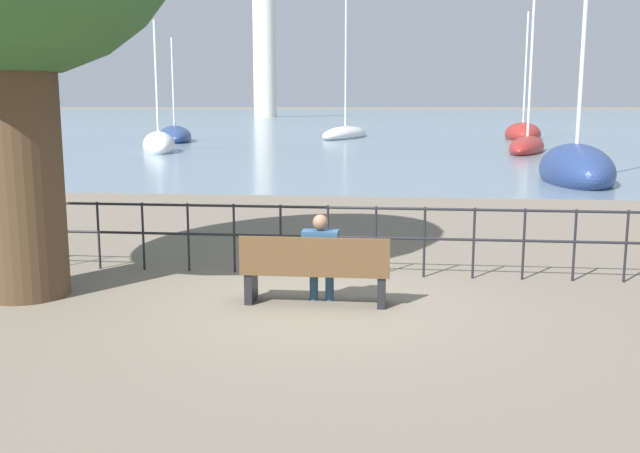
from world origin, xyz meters
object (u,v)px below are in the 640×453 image
sailboat_0 (159,145)px  sailboat_4 (175,136)px  seated_person_left (321,254)px  sailboat_1 (345,134)px  sailboat_5 (527,147)px  sailboat_2 (576,169)px  sailboat_3 (523,134)px  harbor_lighthouse (265,50)px  park_bench (315,271)px

sailboat_0 → sailboat_4: 10.98m
seated_person_left → sailboat_4: bearing=110.2°
sailboat_1 → sailboat_5: (10.79, -14.47, -0.02)m
sailboat_4 → seated_person_left: bearing=-89.6°
seated_person_left → sailboat_2: 16.81m
sailboat_2 → sailboat_3: sailboat_2 is taller
sailboat_0 → harbor_lighthouse: harbor_lighthouse is taller
sailboat_1 → sailboat_5: 18.05m
park_bench → sailboat_3: sailboat_3 is taller
seated_person_left → sailboat_0: size_ratio=0.16×
sailboat_0 → sailboat_3: (21.69, 15.97, 0.04)m
sailboat_0 → harbor_lighthouse: size_ratio=0.27×
sailboat_2 → sailboat_3: size_ratio=1.14×
sailboat_2 → sailboat_0: bearing=148.1°
park_bench → harbor_lighthouse: 129.56m
sailboat_0 → sailboat_4: bearing=81.2°
seated_person_left → sailboat_5: sailboat_5 is taller
sailboat_5 → sailboat_4: bearing=174.0°
sailboat_3 → sailboat_4: size_ratio=1.19×
park_bench → sailboat_2: sailboat_2 is taller
sailboat_0 → harbor_lighthouse: (-12.66, 98.23, 12.15)m
sailboat_0 → sailboat_2: bearing=-57.0°
harbor_lighthouse → sailboat_3: bearing=-67.3°
park_bench → harbor_lighthouse: bearing=100.9°
seated_person_left → sailboat_4: 41.59m
seated_person_left → harbor_lighthouse: bearing=101.0°
sailboat_1 → sailboat_2: size_ratio=1.12×
park_bench → seated_person_left: seated_person_left is taller
sailboat_3 → harbor_lighthouse: size_ratio=0.35×
sailboat_1 → sailboat_4: 12.65m
sailboat_0 → sailboat_1: 18.53m
sailboat_0 → sailboat_2: (18.62, -12.97, 0.06)m
sailboat_1 → sailboat_5: sailboat_1 is taller
park_bench → sailboat_0: size_ratio=0.26×
seated_person_left → harbor_lighthouse: harbor_lighthouse is taller
sailboat_0 → sailboat_3: bearing=14.3°
sailboat_0 → sailboat_5: (19.59, 1.83, -0.06)m
sailboat_4 → harbor_lighthouse: 88.97m
seated_person_left → sailboat_2: sailboat_2 is taller
sailboat_1 → sailboat_2: bearing=-58.7°
sailboat_4 → sailboat_5: (22.11, -8.85, -0.04)m
seated_person_left → harbor_lighthouse: 129.48m
park_bench → sailboat_5: (7.80, 30.26, -0.16)m
sailboat_1 → sailboat_5: size_ratio=1.47×
sailboat_4 → sailboat_5: size_ratio=0.97×
sailboat_4 → harbor_lighthouse: bearing=76.7°
seated_person_left → sailboat_3: sailboat_3 is taller
sailboat_3 → sailboat_5: sailboat_3 is taller
park_bench → sailboat_4: size_ratio=0.24×
sailboat_3 → seated_person_left: bearing=-96.0°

